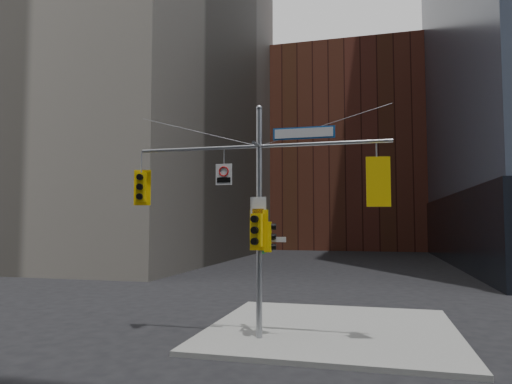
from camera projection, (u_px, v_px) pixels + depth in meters
The scene contains 13 objects.
ground at pixel (241, 362), 11.84m from camera, with size 160.00×160.00×0.00m, color black.
sidewalk_corner at pixel (332, 329), 15.21m from camera, with size 8.00×8.00×0.15m, color gray.
brick_midrise at pixel (349, 154), 68.82m from camera, with size 26.00×20.00×28.00m, color maroon.
signal_assembly at pixel (259, 197), 14.06m from camera, with size 8.00×0.80×7.30m.
traffic_light_west_arm at pixel (141, 187), 15.11m from camera, with size 0.56×0.52×1.19m.
traffic_light_east_arm at pixel (377, 182), 13.21m from camera, with size 0.68×0.61×1.44m.
traffic_light_pole_side at pixel (269, 237), 13.91m from camera, with size 0.38×0.32×0.93m.
traffic_light_pole_front at pixel (257, 230), 13.74m from camera, with size 0.59×0.51×1.24m.
street_sign_blade at pixel (304, 133), 13.85m from camera, with size 1.89×0.05×0.37m.
regulatory_sign_arm at pixel (224, 174), 14.38m from camera, with size 0.54×0.06×0.67m.
regulatory_sign_pole at pixel (258, 208), 13.93m from camera, with size 0.50×0.04×0.65m.
street_blade_ew at pixel (273, 239), 13.87m from camera, with size 0.79×0.12×0.16m.
street_blade_ns at pixel (263, 251), 14.39m from camera, with size 0.07×0.78×0.16m.
Camera 1 is at (3.41, -11.63, 3.63)m, focal length 32.00 mm.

